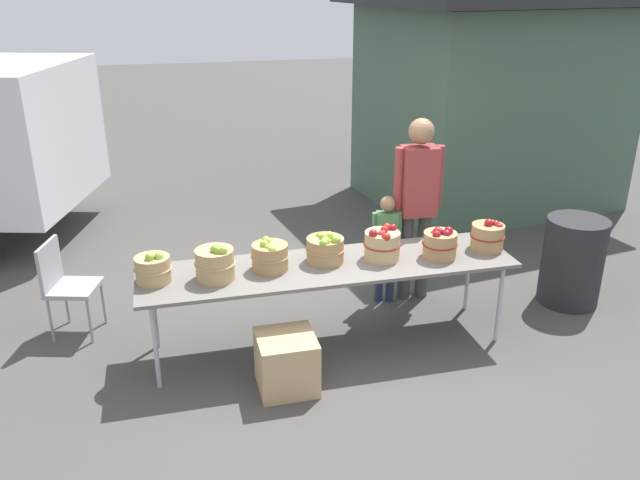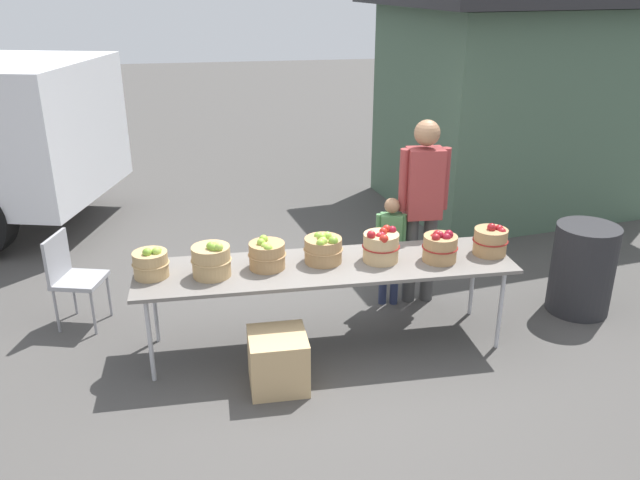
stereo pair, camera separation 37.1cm
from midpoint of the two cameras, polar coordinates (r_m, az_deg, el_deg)
ground_plane at (r=5.66m, az=2.43°, el=-9.16°), size 40.00×40.00×0.00m
market_table at (r=5.32m, az=2.55°, el=-2.57°), size 3.10×0.76×0.75m
apple_basket_green_0 at (r=5.19m, az=-12.73°, el=-2.04°), size 0.29×0.29×0.26m
apple_basket_green_1 at (r=5.11m, az=-7.50°, el=-1.80°), size 0.32×0.32×0.31m
apple_basket_green_2 at (r=5.21m, az=-2.68°, el=-1.33°), size 0.31×0.31×0.27m
apple_basket_green_3 at (r=5.32m, az=2.28°, el=-0.80°), size 0.33×0.33×0.26m
apple_basket_red_0 at (r=5.38m, az=7.38°, el=-0.55°), size 0.32×0.32×0.29m
apple_basket_red_1 at (r=5.46m, az=12.46°, el=-0.61°), size 0.30×0.30×0.28m
apple_basket_red_2 at (r=5.71m, az=16.64°, el=-0.07°), size 0.30×0.30×0.28m
vendor_adult at (r=6.08m, az=10.81°, el=3.60°), size 0.47×0.25×1.78m
child_customer at (r=6.10m, az=7.96°, el=-0.29°), size 0.28×0.18×1.07m
food_kiosk at (r=9.18m, az=17.81°, el=11.43°), size 3.90×3.40×2.74m
folding_chair at (r=6.08m, az=-19.50°, el=-2.78°), size 0.49×0.49×0.86m
trash_barrel at (r=6.55m, az=23.67°, el=-2.38°), size 0.57×0.57×0.85m
produce_crate at (r=5.03m, az=-1.58°, el=-10.62°), size 0.44×0.44×0.44m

